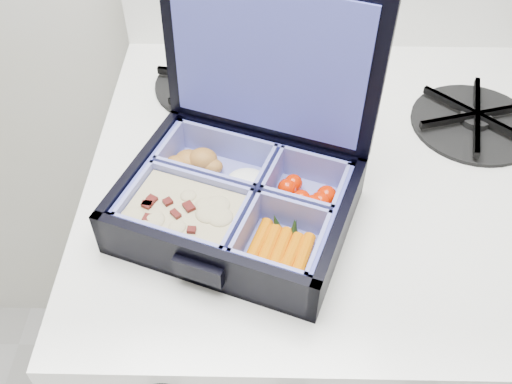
# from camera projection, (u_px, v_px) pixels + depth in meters

# --- Properties ---
(stove) EXTENTS (0.60, 0.60, 0.89)m
(stove) POSITION_uv_depth(u_px,v_px,m) (311.00, 333.00, 1.03)
(stove) COLOR white
(stove) RESTS_ON floor
(bento_box) EXTENTS (0.29, 0.25, 0.06)m
(bento_box) POSITION_uv_depth(u_px,v_px,m) (237.00, 204.00, 0.61)
(bento_box) COLOR black
(bento_box) RESTS_ON stove
(burner_grate) EXTENTS (0.20, 0.20, 0.02)m
(burner_grate) POSITION_uv_depth(u_px,v_px,m) (476.00, 118.00, 0.73)
(burner_grate) COLOR black
(burner_grate) RESTS_ON stove
(burner_grate_rear) EXTENTS (0.19, 0.19, 0.02)m
(burner_grate_rear) POSITION_uv_depth(u_px,v_px,m) (212.00, 81.00, 0.79)
(burner_grate_rear) COLOR black
(burner_grate_rear) RESTS_ON stove
(fork) EXTENTS (0.08, 0.20, 0.01)m
(fork) POSITION_uv_depth(u_px,v_px,m) (296.00, 148.00, 0.71)
(fork) COLOR silver
(fork) RESTS_ON stove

